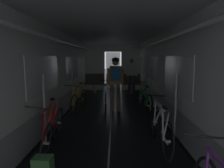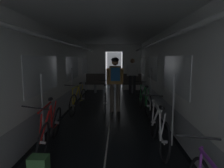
{
  "view_description": "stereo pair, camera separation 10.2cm",
  "coord_description": "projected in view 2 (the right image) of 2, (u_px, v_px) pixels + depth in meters",
  "views": [
    {
      "loc": [
        0.1,
        -1.64,
        1.7
      ],
      "look_at": [
        0.0,
        5.42,
        0.78
      ],
      "focal_mm": 31.72,
      "sensor_mm": 36.0,
      "label": 1
    },
    {
      "loc": [
        0.2,
        -1.64,
        1.7
      ],
      "look_at": [
        0.0,
        5.42,
        0.78
      ],
      "focal_mm": 31.72,
      "sensor_mm": 36.0,
      "label": 2
    }
  ],
  "objects": [
    {
      "name": "bench_seat_far_right",
      "position": [
        132.0,
        81.0,
        9.75
      ],
      "size": [
        0.98,
        0.51,
        0.95
      ],
      "color": "gray",
      "rests_on": "ground"
    },
    {
      "name": "person_standing_near_bench",
      "position": [
        132.0,
        74.0,
        9.32
      ],
      "size": [
        0.53,
        0.23,
        1.69
      ],
      "color": "#2D2D33",
      "rests_on": "ground"
    },
    {
      "name": "backpack_on_floor",
      "position": [
        39.0,
        168.0,
        2.78
      ],
      "size": [
        0.27,
        0.21,
        0.34
      ],
      "primitive_type": "cube",
      "rotation": [
        0.0,
        0.0,
        -0.03
      ],
      "color": "#3D703D",
      "rests_on": "ground"
    },
    {
      "name": "bench_seat_far_left",
      "position": [
        95.0,
        81.0,
        9.8
      ],
      "size": [
        0.98,
        0.51,
        0.95
      ],
      "color": "gray",
      "rests_on": "ground"
    },
    {
      "name": "bicycle_white",
      "position": [
        158.0,
        128.0,
        3.74
      ],
      "size": [
        0.44,
        1.69,
        0.95
      ],
      "color": "black",
      "rests_on": "ground"
    },
    {
      "name": "bicycle_yellow",
      "position": [
        78.0,
        100.0,
        6.26
      ],
      "size": [
        0.45,
        1.69,
        0.95
      ],
      "color": "black",
      "rests_on": "ground"
    },
    {
      "name": "bicycle_green",
      "position": [
        144.0,
        100.0,
        6.22
      ],
      "size": [
        0.44,
        1.69,
        0.94
      ],
      "color": "black",
      "rests_on": "ground"
    },
    {
      "name": "bicycle_silver_in_aisle",
      "position": [
        105.0,
        98.0,
        6.56
      ],
      "size": [
        0.44,
        1.69,
        0.93
      ],
      "color": "black",
      "rests_on": "ground"
    },
    {
      "name": "person_cyclist_aisle",
      "position": [
        115.0,
        78.0,
        6.2
      ],
      "size": [
        0.54,
        0.4,
        1.73
      ],
      "color": "brown",
      "rests_on": "ground"
    },
    {
      "name": "bicycle_red",
      "position": [
        50.0,
        129.0,
        3.73
      ],
      "size": [
        0.44,
        1.7,
        0.96
      ],
      "color": "black",
      "rests_on": "ground"
    },
    {
      "name": "train_car_shell",
      "position": [
        110.0,
        58.0,
        5.19
      ],
      "size": [
        3.14,
        12.34,
        2.57
      ],
      "color": "black",
      "rests_on": "ground"
    }
  ]
}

